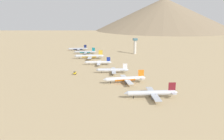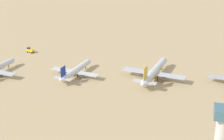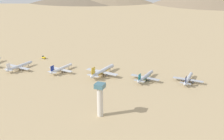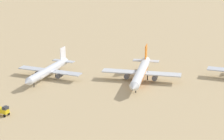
{
  "view_description": "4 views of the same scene",
  "coord_description": "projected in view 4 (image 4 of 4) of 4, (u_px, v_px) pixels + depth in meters",
  "views": [
    {
      "loc": [
        47.4,
        333.91,
        72.35
      ],
      "look_at": [
        -7.48,
        51.31,
        4.53
      ],
      "focal_mm": 39.46,
      "sensor_mm": 36.0,
      "label": 1
    },
    {
      "loc": [
        -186.8,
        -70.17,
        83.86
      ],
      "look_at": [
        3.87,
        -23.8,
        5.5
      ],
      "focal_mm": 55.67,
      "sensor_mm": 36.0,
      "label": 2
    },
    {
      "loc": [
        -249.46,
        -160.28,
        107.09
      ],
      "look_at": [
        10.45,
        -59.98,
        6.92
      ],
      "focal_mm": 43.49,
      "sensor_mm": 36.0,
      "label": 3
    },
    {
      "loc": [
        175.44,
        118.94,
        66.77
      ],
      "look_at": [
        -17.89,
        78.36,
        3.25
      ],
      "focal_mm": 68.11,
      "sensor_mm": 36.0,
      "label": 4
    }
  ],
  "objects": [
    {
      "name": "parked_jet_4",
      "position": [
        49.0,
        70.0,
        204.64
      ],
      "size": [
        40.58,
        33.2,
        11.74
      ],
      "color": "silver",
      "rests_on": "ground"
    },
    {
      "name": "parked_jet_5",
      "position": [
        141.0,
        72.0,
        200.06
      ],
      "size": [
        46.42,
        37.58,
        13.42
      ],
      "color": "silver",
      "rests_on": "ground"
    },
    {
      "name": "service_truck",
      "position": [
        3.0,
        110.0,
        163.16
      ],
      "size": [
        3.98,
        5.64,
        3.9
      ],
      "color": "yellow",
      "rests_on": "ground"
    }
  ]
}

